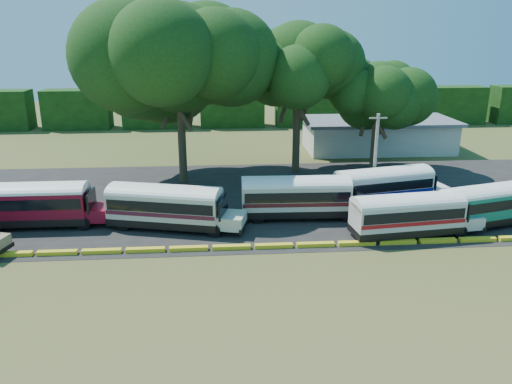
{
  "coord_description": "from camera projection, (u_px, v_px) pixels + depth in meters",
  "views": [
    {
      "loc": [
        -2.2,
        -31.26,
        14.79
      ],
      "look_at": [
        0.61,
        6.0,
        2.58
      ],
      "focal_mm": 35.0,
      "sensor_mm": 36.0,
      "label": 1
    }
  ],
  "objects": [
    {
      "name": "tree_center",
      "position": [
        298.0,
        61.0,
        51.1
      ],
      "size": [
        10.77,
        10.77,
        15.71
      ],
      "color": "#392E1C",
      "rests_on": "ground"
    },
    {
      "name": "bus_white_blue",
      "position": [
        386.0,
        184.0,
        43.4
      ],
      "size": [
        10.71,
        4.76,
        3.42
      ],
      "rotation": [
        0.0,
        0.0,
        0.22
      ],
      "color": "black",
      "rests_on": "ground"
    },
    {
      "name": "bus_cream_east",
      "position": [
        298.0,
        195.0,
        40.49
      ],
      "size": [
        10.8,
        2.95,
        3.53
      ],
      "rotation": [
        0.0,
        0.0,
        -0.03
      ],
      "color": "black",
      "rests_on": "ground"
    },
    {
      "name": "utility_pole",
      "position": [
        375.0,
        155.0,
        44.82
      ],
      "size": [
        1.6,
        0.3,
        7.76
      ],
      "color": "gray",
      "rests_on": "ground"
    },
    {
      "name": "tree_east",
      "position": [
        379.0,
        92.0,
        52.52
      ],
      "size": [
        8.44,
        8.44,
        11.69
      ],
      "color": "#392E1C",
      "rests_on": "ground"
    },
    {
      "name": "ground",
      "position": [
        254.0,
        255.0,
        34.38
      ],
      "size": [
        160.0,
        160.0,
        0.0
      ],
      "primitive_type": "plane",
      "color": "#2F4717",
      "rests_on": "ground"
    },
    {
      "name": "asphalt_strip",
      "position": [
        255.0,
        198.0,
        45.82
      ],
      "size": [
        64.0,
        24.0,
        0.02
      ],
      "primitive_type": "cube",
      "color": "black",
      "rests_on": "ground"
    },
    {
      "name": "bus_white_red",
      "position": [
        410.0,
        213.0,
        36.88
      ],
      "size": [
        10.23,
        3.59,
        3.29
      ],
      "rotation": [
        0.0,
        0.0,
        0.11
      ],
      "color": "black",
      "rests_on": "ground"
    },
    {
      "name": "terminal_building",
      "position": [
        378.0,
        135.0,
        63.47
      ],
      "size": [
        19.0,
        9.0,
        4.0
      ],
      "color": "beige",
      "rests_on": "ground"
    },
    {
      "name": "tree_west",
      "position": [
        178.0,
        58.0,
        47.11
      ],
      "size": [
        14.04,
        14.04,
        17.35
      ],
      "color": "#392E1C",
      "rests_on": "ground"
    },
    {
      "name": "bus_red",
      "position": [
        33.0,
        202.0,
        38.73
      ],
      "size": [
        10.82,
        2.76,
        3.55
      ],
      "rotation": [
        0.0,
        0.0,
        -0.0
      ],
      "color": "black",
      "rests_on": "ground"
    },
    {
      "name": "bus_cream_west",
      "position": [
        168.0,
        204.0,
        38.32
      ],
      "size": [
        10.94,
        5.15,
        3.49
      ],
      "rotation": [
        0.0,
        0.0,
        -0.25
      ],
      "color": "black",
      "rests_on": "ground"
    },
    {
      "name": "treeline_backdrop",
      "position": [
        232.0,
        108.0,
        78.94
      ],
      "size": [
        130.0,
        4.0,
        6.0
      ],
      "color": "black",
      "rests_on": "ground"
    },
    {
      "name": "bus_teal",
      "position": [
        494.0,
        202.0,
        39.02
      ],
      "size": [
        10.49,
        5.0,
        3.35
      ],
      "rotation": [
        0.0,
        0.0,
        0.26
      ],
      "color": "black",
      "rests_on": "ground"
    },
    {
      "name": "curb",
      "position": [
        253.0,
        247.0,
        35.28
      ],
      "size": [
        53.7,
        0.45,
        0.3
      ],
      "color": "yellow",
      "rests_on": "ground"
    }
  ]
}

